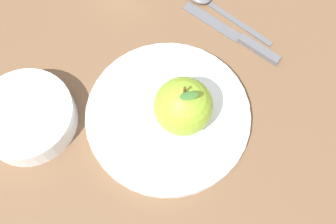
{
  "coord_description": "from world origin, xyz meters",
  "views": [
    {
      "loc": [
        0.21,
        -0.12,
        0.53
      ],
      "look_at": [
        0.03,
        -0.01,
        0.02
      ],
      "focal_mm": 40.62,
      "sensor_mm": 36.0,
      "label": 1
    }
  ],
  "objects_px": {
    "apple": "(183,107)",
    "spoon": "(208,1)",
    "knife": "(239,38)",
    "side_bowl": "(26,116)",
    "dinner_plate": "(168,115)"
  },
  "relations": [
    {
      "from": "dinner_plate",
      "to": "side_bowl",
      "type": "distance_m",
      "value": 0.2
    },
    {
      "from": "apple",
      "to": "side_bowl",
      "type": "height_order",
      "value": "apple"
    },
    {
      "from": "dinner_plate",
      "to": "side_bowl",
      "type": "xyz_separation_m",
      "value": [
        -0.1,
        -0.18,
        0.01
      ]
    },
    {
      "from": "dinner_plate",
      "to": "spoon",
      "type": "relative_size",
      "value": 1.4
    },
    {
      "from": "apple",
      "to": "side_bowl",
      "type": "xyz_separation_m",
      "value": [
        -0.11,
        -0.19,
        -0.03
      ]
    },
    {
      "from": "dinner_plate",
      "to": "spoon",
      "type": "xyz_separation_m",
      "value": [
        -0.15,
        0.16,
        -0.0
      ]
    },
    {
      "from": "apple",
      "to": "spoon",
      "type": "relative_size",
      "value": 0.56
    },
    {
      "from": "dinner_plate",
      "to": "spoon",
      "type": "distance_m",
      "value": 0.22
    },
    {
      "from": "dinner_plate",
      "to": "apple",
      "type": "bearing_deg",
      "value": 39.27
    },
    {
      "from": "dinner_plate",
      "to": "apple",
      "type": "xyz_separation_m",
      "value": [
        0.02,
        0.01,
        0.05
      ]
    },
    {
      "from": "knife",
      "to": "spoon",
      "type": "bearing_deg",
      "value": -176.37
    },
    {
      "from": "knife",
      "to": "spoon",
      "type": "relative_size",
      "value": 1.03
    },
    {
      "from": "dinner_plate",
      "to": "knife",
      "type": "distance_m",
      "value": 0.18
    },
    {
      "from": "spoon",
      "to": "dinner_plate",
      "type": "bearing_deg",
      "value": -47.82
    },
    {
      "from": "knife",
      "to": "apple",
      "type": "bearing_deg",
      "value": -63.65
    }
  ]
}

